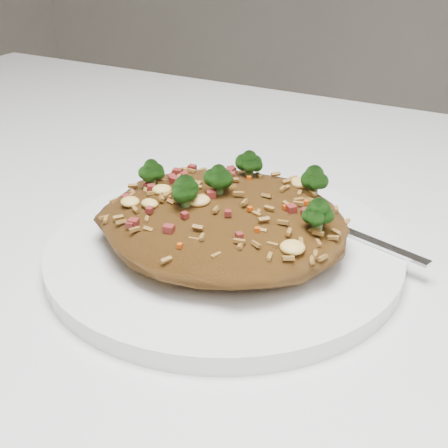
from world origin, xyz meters
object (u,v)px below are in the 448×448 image
Objects in this scene: dining_table at (196,311)px; fried_rice at (225,211)px; fork at (342,229)px; plate at (224,250)px.

fried_rice is at bearing -37.45° from dining_table.
dining_table is 6.43× the size of fried_rice.
fried_rice is (0.05, -0.04, 0.13)m from dining_table.
fried_rice is 0.10m from fork.
plate is 0.03m from fried_rice.
fried_rice reaches higher than plate.
fried_rice is (0.00, 0.00, 0.03)m from plate.
dining_table is 0.12m from plate.
plate is 0.09m from fork.
dining_table is 0.16m from fork.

